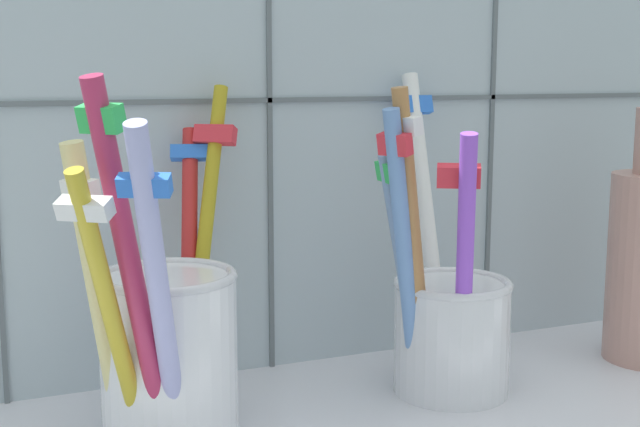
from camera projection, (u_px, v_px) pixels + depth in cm
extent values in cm
cube|color=#B2C1CC|center=(263.00, 41.00, 52.94)|extent=(64.00, 2.00, 45.00)
cube|color=slate|center=(269.00, 40.00, 51.94)|extent=(0.30, 0.20, 45.00)
cube|color=slate|center=(494.00, 43.00, 57.98)|extent=(0.30, 0.20, 45.00)
cube|color=slate|center=(270.00, 100.00, 52.53)|extent=(64.00, 0.20, 0.30)
cylinder|color=white|center=(169.00, 357.00, 44.17)|extent=(6.98, 6.98, 8.52)
torus|color=silver|center=(167.00, 276.00, 43.46)|extent=(7.13, 7.13, 0.50)
cylinder|color=#ADAFED|center=(160.00, 301.00, 38.71)|extent=(3.98, 6.70, 16.65)
cube|color=blue|center=(144.00, 185.00, 35.89)|extent=(2.42, 1.85, 1.06)
cylinder|color=#BD2D58|center=(133.00, 278.00, 39.02)|extent=(4.76, 4.51, 18.39)
cube|color=green|center=(101.00, 118.00, 36.24)|extent=(2.11, 2.16, 1.31)
cylinder|color=beige|center=(100.00, 299.00, 41.14)|extent=(3.65, 2.95, 15.36)
cube|color=white|center=(81.00, 189.00, 39.53)|extent=(1.79, 2.03, 1.00)
cylinder|color=red|center=(189.00, 267.00, 48.21)|extent=(3.05, 6.76, 15.29)
cube|color=blue|center=(190.00, 153.00, 49.54)|extent=(2.42, 1.74, 1.06)
cylinder|color=#B39B1E|center=(204.00, 245.00, 48.23)|extent=(5.02, 6.59, 17.68)
cube|color=#E5333F|center=(215.00, 135.00, 49.36)|extent=(2.59, 2.33, 1.28)
cylinder|color=gold|center=(113.00, 320.00, 39.17)|extent=(4.43, 5.55, 14.62)
cube|color=white|center=(85.00, 208.00, 36.34)|extent=(2.56, 2.31, 1.08)
cylinder|color=silver|center=(452.00, 338.00, 50.64)|extent=(6.74, 6.74, 6.52)
torus|color=silver|center=(453.00, 284.00, 50.10)|extent=(6.90, 6.90, 0.50)
cylinder|color=white|center=(427.00, 221.00, 53.98)|extent=(1.29, 6.56, 18.35)
cube|color=blue|center=(414.00, 105.00, 54.73)|extent=(2.37, 1.09, 1.25)
cylinder|color=#964DDF|center=(460.00, 270.00, 47.23)|extent=(2.88, 3.98, 15.36)
cube|color=#E5333F|center=(463.00, 177.00, 45.36)|extent=(2.52, 2.11, 1.30)
cylinder|color=#B57B44|center=(414.00, 247.00, 47.48)|extent=(3.46, 1.68, 17.60)
cube|color=white|center=(403.00, 125.00, 45.84)|extent=(1.33, 2.46, 1.03)
cylinder|color=#7B9AC7|center=(404.00, 276.00, 48.75)|extent=(3.38, 1.11, 13.92)
cube|color=green|center=(389.00, 171.00, 47.46)|extent=(1.13, 2.12, 1.19)
cylinder|color=#6994D3|center=(405.00, 258.00, 47.39)|extent=(3.94, 2.68, 16.55)
cube|color=#E5333F|center=(395.00, 144.00, 45.49)|extent=(1.65, 2.03, 1.25)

